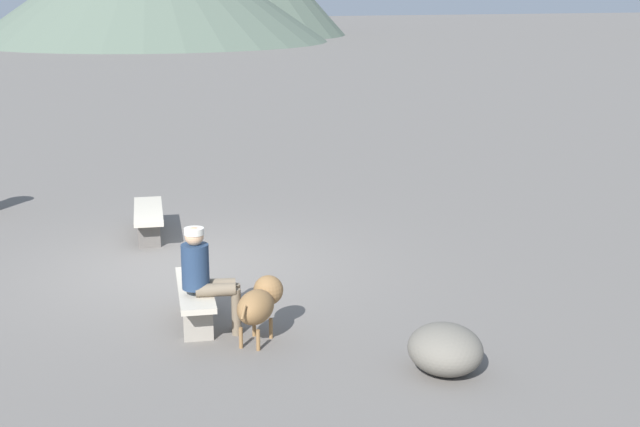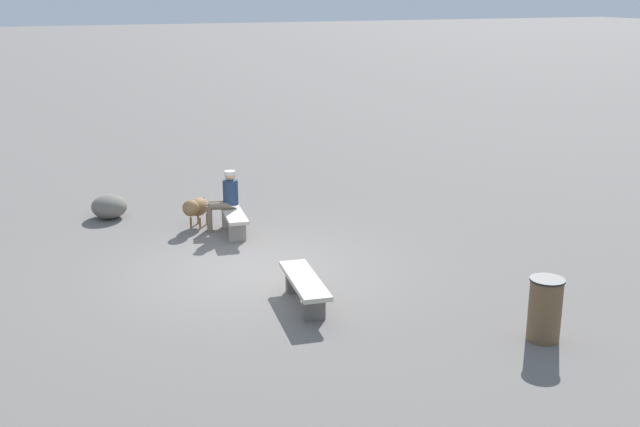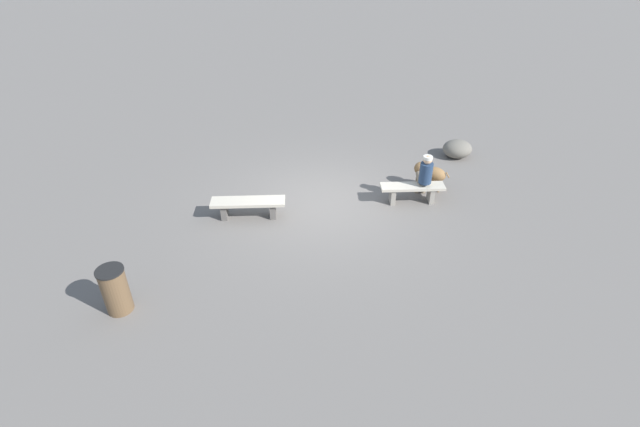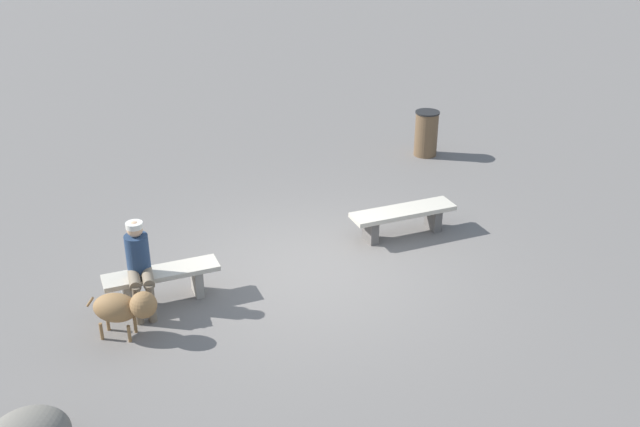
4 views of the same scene
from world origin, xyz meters
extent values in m
cube|color=slate|center=(0.00, 0.00, -0.03)|extent=(210.00, 210.00, 0.06)
cube|color=#605B56|center=(-2.43, -0.18, 0.19)|extent=(0.18, 0.35, 0.38)
cube|color=#605B56|center=(-1.30, -0.34, 0.19)|extent=(0.18, 0.35, 0.38)
cube|color=beige|center=(-1.86, -0.26, 0.42)|extent=(1.77, 0.68, 0.07)
cube|color=gray|center=(1.68, -0.26, 0.20)|extent=(0.16, 0.34, 0.40)
cube|color=gray|center=(2.63, -0.40, 0.20)|extent=(0.16, 0.34, 0.40)
cube|color=beige|center=(2.15, -0.33, 0.44)|extent=(1.61, 0.61, 0.07)
cylinder|color=navy|center=(2.43, -0.37, 0.81)|extent=(0.31, 0.31, 0.52)
sphere|color=#D8A87F|center=(2.43, -0.37, 1.16)|extent=(0.21, 0.21, 0.21)
cylinder|color=silver|center=(2.43, -0.37, 1.22)|extent=(0.22, 0.22, 0.07)
cylinder|color=#756651|center=(2.57, -0.17, 0.55)|extent=(0.25, 0.47, 0.15)
cylinder|color=#756651|center=(2.62, 0.04, 0.27)|extent=(0.11, 0.11, 0.55)
cylinder|color=#756651|center=(2.40, -0.13, 0.55)|extent=(0.25, 0.47, 0.15)
cylinder|color=#756651|center=(2.45, 0.08, 0.27)|extent=(0.11, 0.11, 0.55)
ellipsoid|color=olive|center=(2.94, 0.19, 0.43)|extent=(0.69, 0.65, 0.38)
sphere|color=olive|center=(2.64, 0.42, 0.50)|extent=(0.34, 0.34, 0.34)
cylinder|color=olive|center=(2.73, 0.22, 0.12)|extent=(0.04, 0.04, 0.24)
cylinder|color=olive|center=(2.86, 0.38, 0.12)|extent=(0.04, 0.04, 0.24)
cylinder|color=olive|center=(3.02, -0.01, 0.12)|extent=(0.04, 0.04, 0.24)
cylinder|color=olive|center=(3.15, 0.15, 0.12)|extent=(0.04, 0.04, 0.24)
cylinder|color=olive|center=(3.20, -0.02, 0.48)|extent=(0.11, 0.10, 0.15)
cylinder|color=brown|center=(-4.36, -2.91, 0.45)|extent=(0.47, 0.47, 0.90)
cylinder|color=black|center=(-4.36, -2.91, 0.91)|extent=(0.49, 0.49, 0.03)
ellipsoid|color=#6B665B|center=(4.33, 1.82, 0.25)|extent=(0.87, 0.79, 0.51)
camera|label=1|loc=(11.94, -2.21, 3.87)|focal=49.91mm
camera|label=2|loc=(-12.29, 3.97, 4.79)|focal=43.03mm
camera|label=3|loc=(-1.93, -9.73, 6.21)|focal=26.39mm
camera|label=4|loc=(4.69, 8.30, 5.58)|focal=41.64mm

